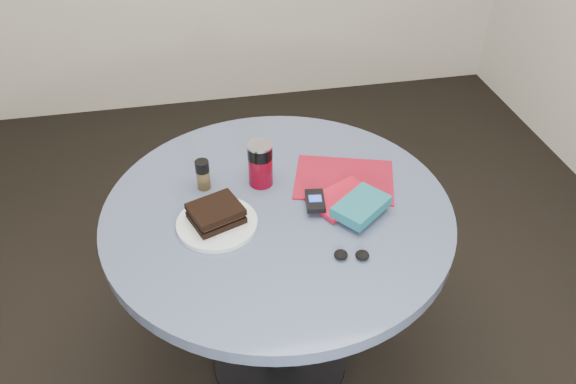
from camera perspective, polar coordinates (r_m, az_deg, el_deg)
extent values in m
plane|color=black|center=(2.17, -0.81, -16.84)|extent=(4.00, 4.00, 0.00)
cylinder|color=black|center=(2.15, -0.82, -16.62)|extent=(0.48, 0.48, 0.03)
cylinder|color=black|center=(1.87, -0.92, -10.43)|extent=(0.11, 0.11, 0.68)
cylinder|color=#43506F|center=(1.62, -1.04, -2.06)|extent=(1.00, 1.00, 0.04)
cylinder|color=white|center=(1.55, -7.22, -3.19)|extent=(0.27, 0.27, 0.01)
cube|color=black|center=(1.55, -7.30, -2.56)|extent=(0.16, 0.15, 0.02)
cube|color=#331F13|center=(1.54, -7.34, -2.16)|extent=(0.14, 0.13, 0.01)
cube|color=black|center=(1.53, -7.38, -1.75)|extent=(0.16, 0.15, 0.02)
cylinder|color=maroon|center=(1.66, -2.80, 2.21)|extent=(0.08, 0.08, 0.09)
cylinder|color=black|center=(1.63, -2.87, 4.08)|extent=(0.08, 0.08, 0.04)
cylinder|color=silver|center=(1.61, -2.89, 4.74)|extent=(0.08, 0.08, 0.01)
cylinder|color=#4F3F22|center=(1.67, -8.58, 1.28)|extent=(0.04, 0.04, 0.06)
cylinder|color=black|center=(1.64, -8.73, 2.60)|extent=(0.05, 0.05, 0.03)
cube|color=maroon|center=(1.71, 5.72, 1.28)|extent=(0.35, 0.30, 0.01)
cube|color=#A80D24|center=(1.62, 5.57, -0.70)|extent=(0.21, 0.19, 0.01)
cube|color=#165A6B|center=(1.56, 7.45, -1.45)|extent=(0.18, 0.18, 0.03)
cube|color=black|center=(1.58, 2.77, -0.89)|extent=(0.06, 0.10, 0.01)
cube|color=blue|center=(1.58, 2.78, -0.66)|extent=(0.04, 0.03, 0.00)
ellipsoid|color=black|center=(1.45, 5.39, -6.36)|extent=(0.04, 0.04, 0.02)
ellipsoid|color=black|center=(1.46, 7.56, -6.37)|extent=(0.04, 0.04, 0.02)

